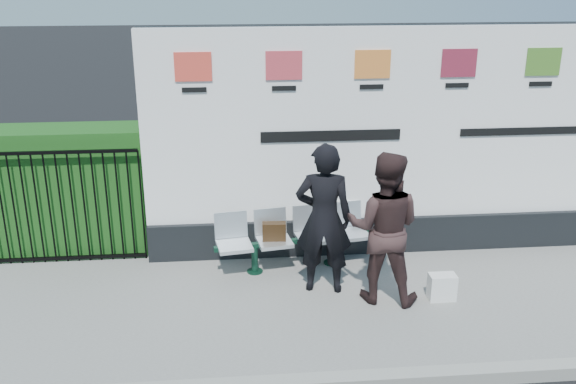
{
  "coord_description": "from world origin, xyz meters",
  "views": [
    {
      "loc": [
        -2.39,
        -4.08,
        3.85
      ],
      "look_at": [
        -1.71,
        3.15,
        1.25
      ],
      "focal_mm": 40.0,
      "sensor_mm": 36.0,
      "label": 1
    }
  ],
  "objects_px": {
    "woman_left": "(324,219)",
    "woman_right": "(384,228)",
    "billboard": "(448,157)",
    "bench": "(294,253)"
  },
  "relations": [
    {
      "from": "bench",
      "to": "woman_left",
      "type": "height_order",
      "value": "woman_left"
    },
    {
      "from": "bench",
      "to": "woman_right",
      "type": "xyz_separation_m",
      "value": [
        0.94,
        -0.88,
        0.68
      ]
    },
    {
      "from": "woman_left",
      "to": "woman_right",
      "type": "bearing_deg",
      "value": 166.45
    },
    {
      "from": "woman_left",
      "to": "woman_right",
      "type": "height_order",
      "value": "woman_left"
    },
    {
      "from": "billboard",
      "to": "woman_left",
      "type": "distance_m",
      "value": 2.15
    },
    {
      "from": "billboard",
      "to": "woman_right",
      "type": "bearing_deg",
      "value": -131.06
    },
    {
      "from": "bench",
      "to": "woman_left",
      "type": "distance_m",
      "value": 0.97
    },
    {
      "from": "bench",
      "to": "woman_left",
      "type": "relative_size",
      "value": 1.07
    },
    {
      "from": "billboard",
      "to": "woman_right",
      "type": "relative_size",
      "value": 4.47
    },
    {
      "from": "billboard",
      "to": "bench",
      "type": "distance_m",
      "value": 2.42
    }
  ]
}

